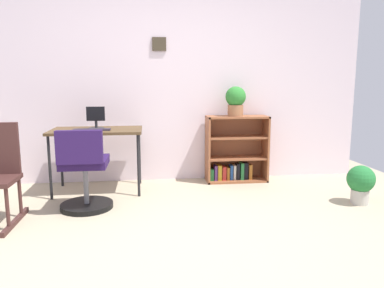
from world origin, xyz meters
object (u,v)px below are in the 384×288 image
(bookshelf_low, at_px, (235,152))
(monitor, at_px, (96,119))
(desk, at_px, (97,134))
(potted_plant_floor, at_px, (361,182))
(office_chair, at_px, (84,175))
(keyboard, at_px, (92,130))
(potted_plant_on_shelf, at_px, (236,100))

(bookshelf_low, bearing_deg, monitor, -172.50)
(desk, relative_size, potted_plant_floor, 2.50)
(desk, xyz_separation_m, office_chair, (-0.05, -0.66, -0.31))
(desk, relative_size, keyboard, 2.53)
(desk, relative_size, office_chair, 1.24)
(desk, relative_size, bookshelf_low, 1.22)
(desk, xyz_separation_m, monitor, (-0.01, 0.06, 0.17))
(monitor, distance_m, keyboard, 0.20)
(bookshelf_low, height_order, potted_plant_floor, bookshelf_low)
(keyboard, distance_m, bookshelf_low, 1.80)
(monitor, bearing_deg, keyboard, -99.02)
(office_chair, bearing_deg, desk, 86.05)
(desk, height_order, keyboard, keyboard)
(potted_plant_floor, bearing_deg, office_chair, 177.00)
(desk, bearing_deg, potted_plant_floor, -16.24)
(keyboard, height_order, potted_plant_on_shelf, potted_plant_on_shelf)
(desk, xyz_separation_m, potted_plant_on_shelf, (1.67, 0.23, 0.37))
(keyboard, distance_m, office_chair, 0.67)
(desk, distance_m, monitor, 0.18)
(desk, bearing_deg, office_chair, -93.95)
(potted_plant_on_shelf, bearing_deg, keyboard, -168.95)
(potted_plant_floor, bearing_deg, bookshelf_low, 134.74)
(monitor, distance_m, potted_plant_on_shelf, 1.70)
(monitor, relative_size, keyboard, 0.63)
(office_chair, bearing_deg, potted_plant_on_shelf, 27.27)
(potted_plant_on_shelf, bearing_deg, office_chair, -152.73)
(keyboard, bearing_deg, desk, 71.31)
(potted_plant_floor, bearing_deg, monitor, 162.73)
(desk, xyz_separation_m, potted_plant_floor, (2.76, -0.80, -0.44))
(keyboard, bearing_deg, bookshelf_low, 12.68)
(bookshelf_low, height_order, potted_plant_on_shelf, potted_plant_on_shelf)
(potted_plant_floor, bearing_deg, desk, 163.76)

